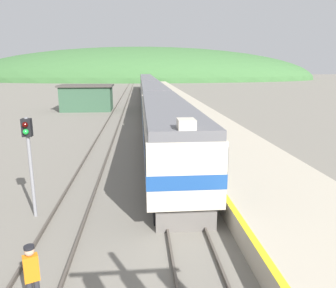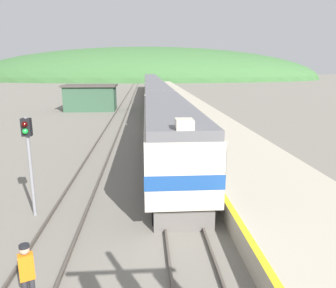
{
  "view_description": "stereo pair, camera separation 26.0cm",
  "coord_description": "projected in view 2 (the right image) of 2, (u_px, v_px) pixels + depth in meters",
  "views": [
    {
      "loc": [
        -1.65,
        2.33,
        6.1
      ],
      "look_at": [
        -0.3,
        18.23,
        2.3
      ],
      "focal_mm": 35.0,
      "sensor_mm": 36.0,
      "label": 1
    },
    {
      "loc": [
        -1.39,
        2.31,
        6.1
      ],
      "look_at": [
        -0.3,
        18.23,
        2.3
      ],
      "focal_mm": 35.0,
      "sensor_mm": 36.0,
      "label": 2
    }
  ],
  "objects": [
    {
      "name": "distant_hills",
      "position": [
        148.0,
        79.0,
        154.24
      ],
      "size": [
        162.9,
        73.3,
        29.5
      ],
      "color": "#3D6B38",
      "rests_on": "ground"
    },
    {
      "name": "track_worker",
      "position": [
        27.0,
        273.0,
        8.2
      ],
      "size": [
        0.42,
        0.34,
        1.83
      ],
      "color": "#2D2D33",
      "rests_on": "ground"
    },
    {
      "name": "signal_post_siding",
      "position": [
        28.0,
        147.0,
        13.05
      ],
      "size": [
        0.36,
        0.42,
        4.17
      ],
      "color": "gray",
      "rests_on": "ground"
    },
    {
      "name": "express_train_lead_car",
      "position": [
        168.0,
        130.0,
        20.86
      ],
      "size": [
        3.0,
        19.05,
        4.24
      ],
      "color": "black",
      "rests_on": "ground"
    },
    {
      "name": "carriage_second",
      "position": [
        156.0,
        98.0,
        41.59
      ],
      "size": [
        2.99,
        21.44,
        3.88
      ],
      "color": "black",
      "rests_on": "ground"
    },
    {
      "name": "platform",
      "position": [
        186.0,
        106.0,
        47.99
      ],
      "size": [
        5.76,
        140.0,
        0.87
      ],
      "color": "#B2A893",
      "rests_on": "ground"
    },
    {
      "name": "station_shed",
      "position": [
        91.0,
        97.0,
        46.01
      ],
      "size": [
        7.34,
        4.68,
        3.59
      ],
      "color": "#385B42",
      "rests_on": "ground"
    },
    {
      "name": "track_siding",
      "position": [
        129.0,
        96.0,
        66.87
      ],
      "size": [
        1.52,
        180.0,
        0.16
      ],
      "color": "#4C443D",
      "rests_on": "ground"
    },
    {
      "name": "carriage_fourth",
      "position": [
        151.0,
        82.0,
        84.92
      ],
      "size": [
        2.99,
        21.44,
        3.88
      ],
      "color": "black",
      "rests_on": "ground"
    },
    {
      "name": "carriage_third",
      "position": [
        153.0,
        87.0,
        63.25
      ],
      "size": [
        2.99,
        21.44,
        3.88
      ],
      "color": "black",
      "rests_on": "ground"
    },
    {
      "name": "track_main",
      "position": [
        152.0,
        96.0,
        67.18
      ],
      "size": [
        1.52,
        180.0,
        0.16
      ],
      "color": "#4C443D",
      "rests_on": "ground"
    }
  ]
}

